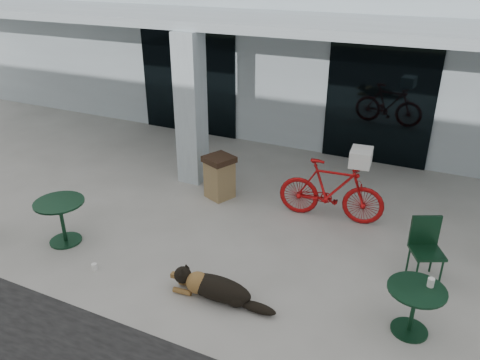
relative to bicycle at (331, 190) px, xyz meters
The scene contains 15 objects.
ground 2.57m from the bicycle, 130.56° to the right, with size 80.00×80.00×0.00m, color #A9A79F.
building 7.00m from the bicycle, 103.84° to the left, with size 22.00×7.00×4.50m, color silver.
storefront_glass_left 5.78m from the bicycle, 147.46° to the left, with size 2.80×0.06×2.70m, color black.
storefront_glass_right 3.18m from the bicycle, 86.77° to the left, with size 2.40×0.06×2.70m, color black.
column 3.30m from the bicycle, behind, with size 0.50×0.50×3.12m, color silver.
overhang 3.53m from the bicycle, 133.73° to the left, with size 22.00×2.80×0.18m, color silver.
bicycle is the anchor object (origin of this frame).
laundry_basket 0.84m from the bicycle, ahead, with size 0.48×0.35×0.28m, color white.
dog 3.03m from the bicycle, 105.33° to the right, with size 1.19×0.40×0.40m, color black, non-canonical shape.
cup_near_dog 4.24m from the bicycle, 132.26° to the right, with size 0.09×0.09×0.11m, color white.
cafe_table_near 4.69m from the bicycle, 144.79° to the right, with size 0.82×0.82×0.77m, color #123520, non-canonical shape.
cafe_table_far 2.97m from the bicycle, 54.04° to the right, with size 0.72×0.72×0.68m, color #123520, non-canonical shape.
cafe_chair_far_a 2.12m from the bicycle, 33.59° to the right, with size 0.44×0.48×0.97m, color #123520, non-canonical shape.
cup_on_table 2.96m from the bicycle, 50.55° to the right, with size 0.08×0.08×0.12m, color white.
trash_receptacle 2.24m from the bicycle, behind, with size 0.51×0.51×0.88m, color olive, non-canonical shape.
Camera 1 is at (3.38, -5.62, 4.35)m, focal length 35.00 mm.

